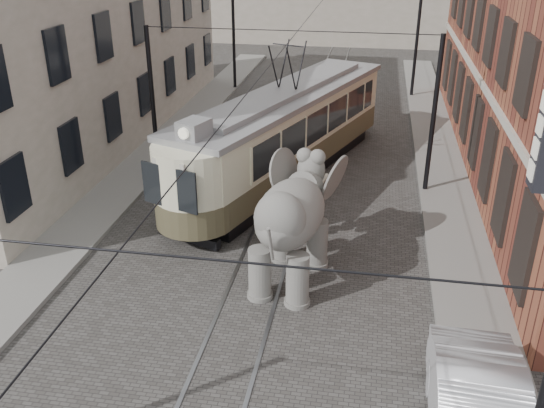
# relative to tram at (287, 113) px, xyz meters

# --- Properties ---
(ground) EXTENTS (120.00, 120.00, 0.00)m
(ground) POSITION_rel_tram_xyz_m (0.33, -6.67, -2.68)
(ground) COLOR #454340
(tram_rails) EXTENTS (1.54, 80.00, 0.02)m
(tram_rails) POSITION_rel_tram_xyz_m (0.33, -6.67, -2.67)
(tram_rails) COLOR slate
(tram_rails) RESTS_ON ground
(sidewalk_right) EXTENTS (2.00, 60.00, 0.15)m
(sidewalk_right) POSITION_rel_tram_xyz_m (6.33, -6.67, -2.61)
(sidewalk_right) COLOR slate
(sidewalk_right) RESTS_ON ground
(sidewalk_left) EXTENTS (2.00, 60.00, 0.15)m
(sidewalk_left) POSITION_rel_tram_xyz_m (-6.17, -6.67, -2.61)
(sidewalk_left) COLOR slate
(sidewalk_left) RESTS_ON ground
(stucco_building) EXTENTS (7.00, 24.00, 10.00)m
(stucco_building) POSITION_rel_tram_xyz_m (-10.67, 3.33, 2.32)
(stucco_building) COLOR gray
(stucco_building) RESTS_ON ground
(catenary) EXTENTS (11.00, 30.20, 6.00)m
(catenary) POSITION_rel_tram_xyz_m (0.13, -1.67, 0.32)
(catenary) COLOR black
(catenary) RESTS_ON ground
(tram) EXTENTS (7.23, 13.65, 5.36)m
(tram) POSITION_rel_tram_xyz_m (0.00, 0.00, 0.00)
(tram) COLOR beige
(tram) RESTS_ON ground
(elephant) EXTENTS (3.81, 5.89, 3.37)m
(elephant) POSITION_rel_tram_xyz_m (1.27, -7.79, -0.99)
(elephant) COLOR slate
(elephant) RESTS_ON ground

